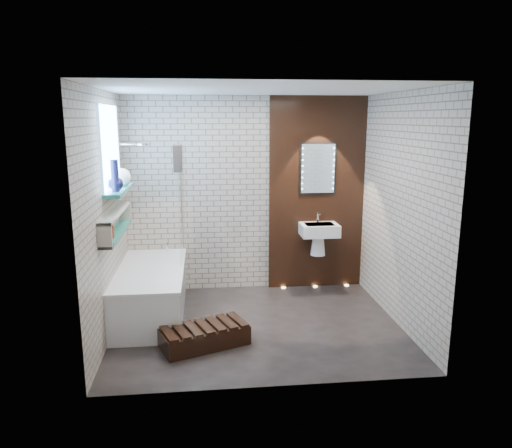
{
  "coord_description": "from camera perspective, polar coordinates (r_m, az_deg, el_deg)",
  "views": [
    {
      "loc": [
        -0.57,
        -5.14,
        2.31
      ],
      "look_at": [
        0.0,
        0.15,
        1.15
      ],
      "focal_mm": 34.15,
      "sensor_mm": 36.0,
      "label": 1
    }
  ],
  "objects": [
    {
      "name": "towel",
      "position": [
        5.82,
        -9.17,
        7.61
      ],
      "size": [
        0.09,
        0.24,
        0.31
      ],
      "primitive_type": "cube",
      "color": "black",
      "rests_on": "bath_screen"
    },
    {
      "name": "washbasin",
      "position": [
        6.58,
        7.38,
        -1.18
      ],
      "size": [
        0.5,
        0.36,
        0.58
      ],
      "color": "white",
      "rests_on": "walnut_panel"
    },
    {
      "name": "floor_uplights",
      "position": [
        6.92,
        6.96,
        -7.27
      ],
      "size": [
        0.96,
        0.06,
        0.01
      ],
      "color": "#FFD899",
      "rests_on": "ground"
    },
    {
      "name": "walnut_step",
      "position": [
        5.19,
        -6.04,
        -12.99
      ],
      "size": [
        0.97,
        0.68,
        0.2
      ],
      "primitive_type": "cube",
      "rotation": [
        0.0,
        0.0,
        0.37
      ],
      "color": "black",
      "rests_on": "ground"
    },
    {
      "name": "shower_head",
      "position": [
        6.14,
        -13.14,
        9.09
      ],
      "size": [
        0.18,
        0.18,
        0.02
      ],
      "primitive_type": "cylinder",
      "color": "silver",
      "rests_on": "room_shell"
    },
    {
      "name": "room_shell",
      "position": [
        5.27,
        0.18,
        1.25
      ],
      "size": [
        3.24,
        3.2,
        2.6
      ],
      "color": "#AF9D8B",
      "rests_on": "ground"
    },
    {
      "name": "display_niche",
      "position": [
        5.49,
        -16.09,
        0.14
      ],
      "size": [
        0.14,
        1.3,
        0.26
      ],
      "color": "#238173",
      "rests_on": "room_shell"
    },
    {
      "name": "bathtub",
      "position": [
        5.98,
        -12.18,
        -7.73
      ],
      "size": [
        0.79,
        1.74,
        0.7
      ],
      "color": "white",
      "rests_on": "ground"
    },
    {
      "name": "bath_screen",
      "position": [
        6.12,
        -8.88,
        2.47
      ],
      "size": [
        0.01,
        0.78,
        1.4
      ],
      "primitive_type": "cube",
      "color": "white",
      "rests_on": "bathtub"
    },
    {
      "name": "sill_vases",
      "position": [
        5.61,
        -15.71,
        5.15
      ],
      "size": [
        0.2,
        0.57,
        0.34
      ],
      "color": "#16163C",
      "rests_on": "clerestory_window"
    },
    {
      "name": "niche_bottles",
      "position": [
        5.23,
        -16.58,
        -0.96
      ],
      "size": [
        0.05,
        0.07,
        0.13
      ],
      "color": "maroon",
      "rests_on": "display_niche"
    },
    {
      "name": "led_mirror",
      "position": [
        6.58,
        7.27,
        6.45
      ],
      "size": [
        0.5,
        0.02,
        0.7
      ],
      "color": "black",
      "rests_on": "walnut_panel"
    },
    {
      "name": "ground",
      "position": [
        5.66,
        0.17,
        -11.77
      ],
      "size": [
        3.2,
        3.2,
        0.0
      ],
      "primitive_type": "plane",
      "color": "black",
      "rests_on": "ground"
    },
    {
      "name": "clerestory_window",
      "position": [
        5.59,
        -16.57,
        7.6
      ],
      "size": [
        0.18,
        1.0,
        0.94
      ],
      "color": "#7FADE0",
      "rests_on": "room_shell"
    },
    {
      "name": "walnut_panel",
      "position": [
        6.67,
        7.11,
        3.49
      ],
      "size": [
        1.3,
        0.06,
        2.6
      ],
      "primitive_type": "cube",
      "color": "black",
      "rests_on": "ground"
    }
  ]
}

